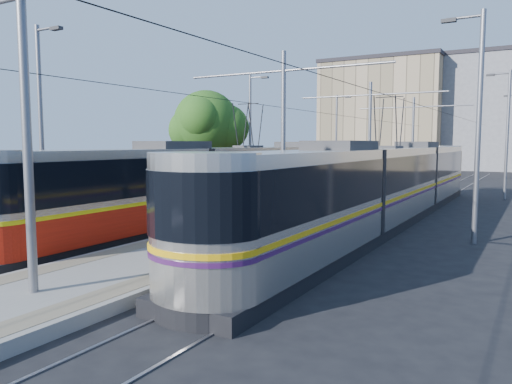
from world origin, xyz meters
The scene contains 12 objects.
ground centered at (0.00, 0.00, 0.00)m, with size 160.00×160.00×0.00m, color black.
platform centered at (0.00, 17.00, 0.15)m, with size 4.00×50.00×0.30m, color gray.
tactile_strip_left centered at (-1.45, 17.00, 0.30)m, with size 0.70×50.00×0.01m, color gray.
tactile_strip_right centered at (1.45, 17.00, 0.30)m, with size 0.70×50.00×0.01m, color gray.
rails centered at (0.00, 17.00, 0.02)m, with size 8.71×70.00×0.03m.
tram_left centered at (-3.60, 11.18, 1.71)m, with size 2.43×29.67×5.50m.
tram_right centered at (3.60, 10.98, 1.86)m, with size 2.43×29.27×5.50m.
catenary centered at (0.00, 14.15, 4.52)m, with size 9.20×70.00×7.00m.
street_lamps centered at (0.00, 21.00, 4.18)m, with size 15.18×38.22×8.00m.
shelter centered at (1.03, 12.27, 1.53)m, with size 0.82×1.15×2.35m.
tree centered at (-9.98, 17.06, 4.76)m, with size 4.85×4.48×7.04m.
building_left centered at (-10.00, 60.00, 7.49)m, with size 16.32×12.24×14.97m.
Camera 1 is at (9.44, -10.75, 3.52)m, focal length 35.00 mm.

